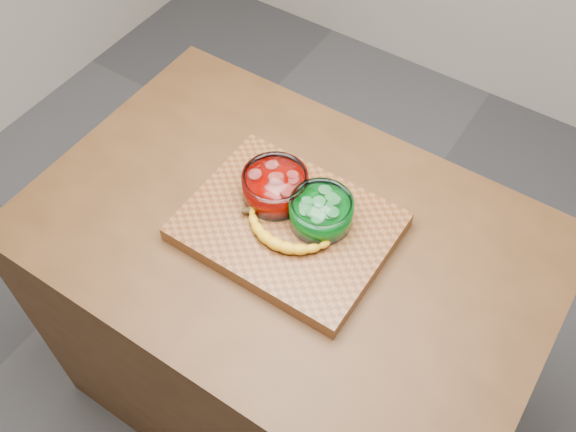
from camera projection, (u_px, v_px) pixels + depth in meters
The scene contains 6 objects.
ground at pixel (288, 386), 2.18m from camera, with size 3.50×3.50×0.00m, color #4F4F53.
counter at pixel (288, 324), 1.82m from camera, with size 1.20×0.80×0.90m, color #4E2F17.
cutting_board at pixel (288, 227), 1.44m from camera, with size 0.45×0.35×0.04m, color brown.
bowl_red at pixel (275, 186), 1.44m from camera, with size 0.15×0.15×0.07m.
bowl_green at pixel (321, 212), 1.40m from camera, with size 0.14×0.14×0.07m.
banana at pixel (282, 234), 1.39m from camera, with size 0.23×0.11×0.03m, color orange, non-canonical shape.
Camera 1 is at (0.47, -0.71, 2.09)m, focal length 40.00 mm.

